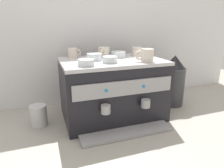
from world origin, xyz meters
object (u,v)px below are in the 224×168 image
Objects in this scene: coffee_grinder at (173,81)px; ceramic_cup_1 at (147,55)px; espresso_machine at (112,89)px; ceramic_bowl_0 at (86,63)px; ceramic_cup_2 at (137,51)px; ceramic_cup_3 at (104,52)px; ceramic_cup_4 at (145,54)px; ceramic_bowl_1 at (119,54)px; ceramic_cup_0 at (73,53)px; ceramic_bowl_3 at (94,57)px; ceramic_bowl_2 at (110,60)px; milk_pitcher at (39,116)px.

ceramic_cup_1 is at bearing -153.36° from coffee_grinder.
espresso_machine is 0.33m from ceramic_bowl_0.
ceramic_cup_3 reaches higher than ceramic_cup_2.
espresso_machine is at bearing 170.17° from ceramic_cup_4.
ceramic_cup_1 is 0.24m from ceramic_cup_2.
ceramic_cup_4 reaches higher than ceramic_bowl_1.
ceramic_cup_1 is 0.11m from ceramic_cup_4.
ceramic_cup_1 is at bearing -35.37° from ceramic_cup_0.
ceramic_bowl_3 reaches higher than ceramic_bowl_0.
ceramic_cup_3 reaches higher than ceramic_bowl_1.
ceramic_bowl_2 is (0.16, 0.05, 0.00)m from ceramic_bowl_0.
ceramic_cup_4 is (0.46, -0.20, -0.00)m from ceramic_cup_0.
ceramic_cup_0 is at bearing 145.65° from espresso_machine.
ceramic_cup_0 is at bearing 95.15° from ceramic_bowl_0.
ceramic_bowl_3 reaches higher than espresso_machine.
ceramic_cup_4 is (0.04, 0.10, -0.01)m from ceramic_cup_1.
ceramic_bowl_2 is (-0.05, -0.08, 0.22)m from espresso_machine.
ceramic_bowl_2 is 0.67× the size of milk_pitcher.
ceramic_cup_0 is 0.70× the size of milk_pitcher.
ceramic_bowl_3 is (-0.30, 0.16, -0.02)m from ceramic_cup_1.
ceramic_bowl_0 is at bearing -119.50° from ceramic_bowl_3.
ceramic_cup_2 is at bearing 8.18° from ceramic_bowl_1.
espresso_machine is 6.56× the size of ceramic_bowl_1.
ceramic_cup_1 reaches higher than ceramic_cup_4.
coffee_grinder is at bearing -4.99° from ceramic_bowl_1.
ceramic_cup_2 is 0.36m from ceramic_bowl_3.
ceramic_cup_0 reaches higher than ceramic_bowl_3.
ceramic_cup_1 reaches higher than milk_pitcher.
ceramic_cup_4 reaches higher than milk_pitcher.
ceramic_bowl_1 is at bearing -14.15° from ceramic_cup_0.
ceramic_cup_1 reaches higher than coffee_grinder.
milk_pitcher is (-0.50, 0.02, -0.13)m from espresso_machine.
ceramic_cup_3 reaches higher than ceramic_cup_4.
ceramic_cup_4 is 0.70× the size of milk_pitcher.
ceramic_cup_3 is (-0.20, 0.26, -0.01)m from ceramic_cup_1.
espresso_machine is 1.67× the size of coffee_grinder.
ceramic_bowl_3 is (-0.34, 0.06, -0.01)m from ceramic_cup_4.
ceramic_cup_0 is at bearing 130.40° from ceramic_bowl_3.
ceramic_cup_4 is at bearing -9.83° from espresso_machine.
ceramic_cup_2 reaches higher than ceramic_bowl_2.
ceramic_bowl_1 is at bearing 115.72° from ceramic_cup_1.
ceramic_cup_4 is at bearing -32.99° from ceramic_cup_3.
milk_pitcher is (-0.58, -0.06, -0.36)m from ceramic_bowl_1.
ceramic_cup_3 is 1.19× the size of ceramic_bowl_0.
ceramic_bowl_1 is at bearing 46.21° from espresso_machine.
ceramic_bowl_3 is 0.24× the size of coffee_grinder.
ceramic_cup_0 is 0.51m from ceramic_cup_1.
ceramic_cup_0 reaches higher than milk_pitcher.
ceramic_cup_4 is 0.40m from coffee_grinder.
ceramic_cup_1 is at bearing -64.28° from ceramic_bowl_1.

